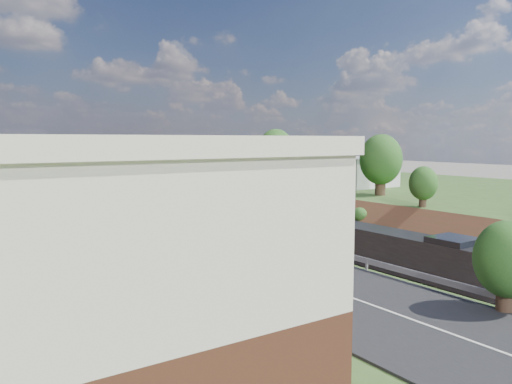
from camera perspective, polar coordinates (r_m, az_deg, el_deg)
name	(u,v)px	position (r m, az deg, el deg)	size (l,w,h in m)	color
platform_right	(355,193)	(89.75, 11.25, -0.13)	(44.00, 180.00, 5.00)	#314D20
embankment_left	(108,233)	(66.62, -16.51, -4.55)	(7.07, 180.00, 7.07)	brown
embankment_right	(252,218)	(76.08, -0.51, -3.00)	(7.07, 180.00, 7.07)	brown
rail_left_track	(169,226)	(69.55, -9.89, -3.87)	(1.58, 180.00, 0.18)	gray
rail_right_track	(203,223)	(71.81, -6.10, -3.50)	(1.58, 180.00, 0.18)	gray
road	(71,196)	(64.70, -20.43, -0.46)	(8.00, 180.00, 0.10)	black
guardrail	(104,190)	(65.54, -16.93, 0.17)	(0.10, 171.00, 0.70)	#99999E
overpass	(71,169)	(128.43, -20.36, 2.51)	(24.50, 8.30, 7.40)	gray
white_building_near	(349,172)	(77.03, 10.60, 2.25)	(9.00, 12.00, 4.00)	silver
white_building_far	(263,167)	(93.62, 0.84, 2.87)	(8.00, 10.00, 3.60)	silver
tree_right_large	(381,160)	(63.95, 14.09, 3.56)	(5.25, 5.25, 7.61)	#473323
tree_left_crest	(306,222)	(29.80, 5.73, -3.43)	(2.45, 2.45, 3.55)	#473323
freight_train	(89,179)	(124.04, -18.56, 1.44)	(3.20, 196.44, 4.74)	black
suv	(256,241)	(30.04, -0.05, -5.62)	(2.52, 5.46, 1.52)	black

